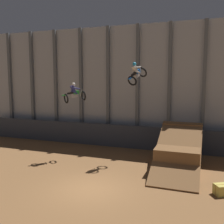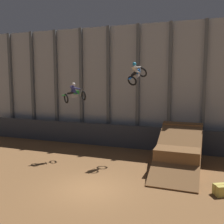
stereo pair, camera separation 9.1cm
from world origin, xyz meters
name	(u,v)px [view 2 (the right image)]	position (x,y,z in m)	size (l,w,h in m)	color
ground_plane	(90,189)	(0.00, 0.00, 0.00)	(60.00, 60.00, 0.00)	brown
arena_back_wall	(138,86)	(0.00, 10.29, 5.34)	(32.00, 0.40, 10.68)	#ADB2B7
lower_barrier	(134,137)	(0.00, 9.02, 0.99)	(31.36, 0.20, 1.98)	#383D47
dirt_ramp	(179,153)	(4.18, 5.42, 0.97)	(2.83, 6.10, 2.90)	brown
rider_bike_left_air	(74,94)	(-3.49, 4.94, 4.85)	(1.57, 1.69, 1.53)	black
rider_bike_right_air	(137,74)	(1.05, 5.70, 6.33)	(1.26, 1.89, 1.68)	black
hay_bale_trackside	(223,190)	(6.77, 1.67, 0.28)	(1.08, 0.96, 0.57)	#CCB751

